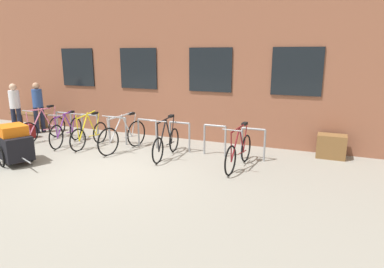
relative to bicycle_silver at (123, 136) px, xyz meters
name	(u,v)px	position (x,y,z in m)	size (l,w,h in m)	color
ground_plane	(114,169)	(0.65, -1.38, -0.40)	(42.00, 42.00, 0.00)	gray
storefront_building	(214,42)	(0.65, 5.49, 2.61)	(28.00, 7.38, 6.03)	brown
bike_rack	(147,130)	(0.46, 0.52, 0.10)	(6.62, 0.05, 0.82)	gray
bicycle_silver	(123,136)	(0.00, 0.00, 0.00)	(0.47, 1.82, 1.05)	black
bicycle_maroon	(239,152)	(3.29, -0.17, -0.02)	(0.44, 1.77, 1.02)	black
bicycle_black	(166,142)	(1.36, -0.06, -0.03)	(0.44, 1.73, 1.05)	black
bicycle_purple	(66,131)	(-1.91, -0.07, -0.02)	(0.54, 1.74, 0.97)	black
bicycle_yellow	(89,134)	(-1.10, -0.05, -0.04)	(0.44, 1.60, 1.04)	black
bicycle_pink	(43,128)	(-2.91, 0.02, -0.03)	(0.44, 1.70, 1.05)	black
bike_trailer	(14,144)	(-1.74, -1.97, 0.09)	(1.46, 0.91, 0.95)	black
wooden_bench	(30,117)	(-4.83, 1.25, -0.04)	(1.52, 0.40, 0.51)	brown
person_by_bench	(15,105)	(-4.25, 0.23, 0.56)	(0.36, 0.32, 1.66)	#1E2338
person_browsing	(38,104)	(-3.81, 0.74, 0.56)	(0.32, 0.35, 1.67)	#1E2338
backpack	(31,131)	(-3.51, 0.07, -0.18)	(0.28, 0.20, 0.44)	maroon
planter_box	(331,146)	(5.26, 1.47, -0.10)	(0.70, 0.44, 0.60)	brown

